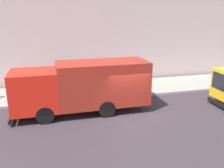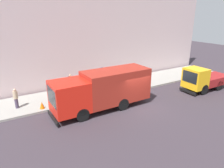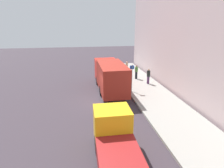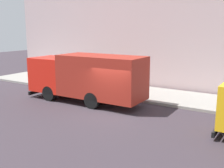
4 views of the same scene
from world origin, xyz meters
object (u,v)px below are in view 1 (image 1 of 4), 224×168
Objects in this scene: pedestrian_walking at (61,78)px; traffic_cone_orange at (12,99)px; street_sign_post at (94,75)px; large_utility_truck at (83,85)px; pedestrian_standing at (31,82)px.

pedestrian_walking reaches higher than traffic_cone_orange.
pedestrian_walking is at bearing -53.92° from traffic_cone_orange.
pedestrian_walking is 4.10m from traffic_cone_orange.
traffic_cone_orange is 5.53m from street_sign_post.
pedestrian_standing is (3.78, 3.21, -0.64)m from large_utility_truck.
street_sign_post reaches higher than pedestrian_standing.
pedestrian_standing is 2.07m from traffic_cone_orange.
pedestrian_walking is 0.64× the size of street_sign_post.
street_sign_post is at bearing -91.42° from traffic_cone_orange.
street_sign_post is at bearing 90.07° from pedestrian_standing.
traffic_cone_orange is at bearing -12.52° from pedestrian_standing.
large_utility_truck reaches higher than street_sign_post.
pedestrian_walking is 3.34m from street_sign_post.
pedestrian_standing is (-0.76, 2.13, -0.02)m from pedestrian_walking.
large_utility_truck is 4.73× the size of pedestrian_standing.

